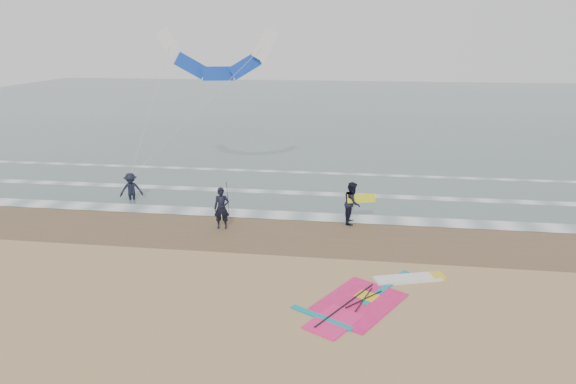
# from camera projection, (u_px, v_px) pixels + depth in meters

# --- Properties ---
(ground) EXTENTS (120.00, 120.00, 0.00)m
(ground) POSITION_uv_depth(u_px,v_px,m) (305.00, 301.00, 16.87)
(ground) COLOR tan
(ground) RESTS_ON ground
(sea_water) EXTENTS (120.00, 80.00, 0.02)m
(sea_water) POSITION_uv_depth(u_px,v_px,m) (347.00, 108.00, 62.35)
(sea_water) COLOR #47605E
(sea_water) RESTS_ON ground
(wet_sand_band) EXTENTS (120.00, 5.00, 0.01)m
(wet_sand_band) POSITION_uv_depth(u_px,v_px,m) (319.00, 234.00, 22.55)
(wet_sand_band) COLOR brown
(wet_sand_band) RESTS_ON ground
(foam_waterline) EXTENTS (120.00, 9.15, 0.02)m
(foam_waterline) POSITION_uv_depth(u_px,v_px,m) (326.00, 203.00, 26.75)
(foam_waterline) COLOR white
(foam_waterline) RESTS_ON ground
(windsurf_rig) EXTENTS (5.25, 4.97, 0.13)m
(windsurf_rig) POSITION_uv_depth(u_px,v_px,m) (373.00, 296.00, 17.10)
(windsurf_rig) COLOR white
(windsurf_rig) RESTS_ON ground
(person_standing) EXTENTS (0.75, 0.55, 1.91)m
(person_standing) POSITION_uv_depth(u_px,v_px,m) (222.00, 208.00, 23.02)
(person_standing) COLOR black
(person_standing) RESTS_ON ground
(person_walking) EXTENTS (0.82, 1.02, 1.98)m
(person_walking) POSITION_uv_depth(u_px,v_px,m) (352.00, 203.00, 23.66)
(person_walking) COLOR black
(person_walking) RESTS_ON ground
(person_wading) EXTENTS (1.36, 1.06, 1.85)m
(person_wading) POSITION_uv_depth(u_px,v_px,m) (131.00, 184.00, 26.96)
(person_wading) COLOR black
(person_wading) RESTS_ON ground
(held_pole) EXTENTS (0.17, 0.86, 1.82)m
(held_pole) POSITION_uv_depth(u_px,v_px,m) (228.00, 199.00, 22.85)
(held_pole) COLOR black
(held_pole) RESTS_ON ground
(carried_kiteboard) EXTENTS (1.30, 0.51, 0.39)m
(carried_kiteboard) POSITION_uv_depth(u_px,v_px,m) (361.00, 198.00, 23.43)
(carried_kiteboard) COLOR yellow
(carried_kiteboard) RESTS_ON ground
(surf_kite) EXTENTS (7.35, 4.03, 7.60)m
(surf_kite) POSITION_uv_depth(u_px,v_px,m) (217.00, 59.00, 28.16)
(surf_kite) COLOR white
(surf_kite) RESTS_ON ground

